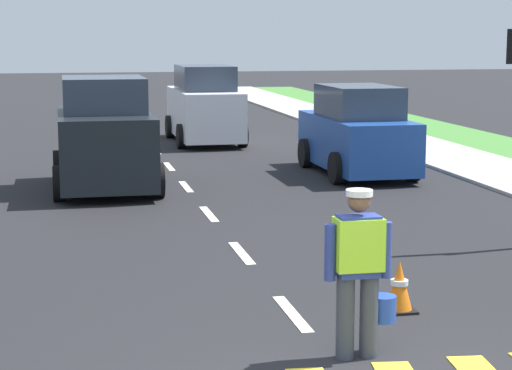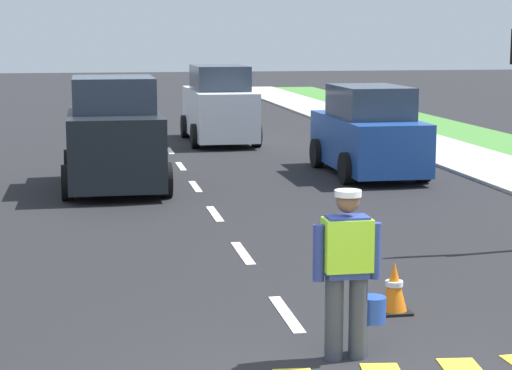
% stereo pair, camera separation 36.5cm
% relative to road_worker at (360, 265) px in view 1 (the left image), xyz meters
% --- Properties ---
extents(ground_plane, '(96.00, 96.00, 0.00)m').
position_rel_road_worker_xyz_m(ground_plane, '(-0.29, 19.81, -0.93)').
color(ground_plane, black).
extents(lane_center_line, '(0.14, 46.40, 0.01)m').
position_rel_road_worker_xyz_m(lane_center_line, '(-0.29, 24.01, -0.93)').
color(lane_center_line, silver).
rests_on(lane_center_line, ground).
extents(road_worker, '(0.77, 0.37, 1.67)m').
position_rel_road_worker_xyz_m(road_worker, '(0.00, 0.00, 0.00)').
color(road_worker, '#383D4C').
rests_on(road_worker, ground).
extents(traffic_cone_near, '(0.36, 0.36, 0.59)m').
position_rel_road_worker_xyz_m(traffic_cone_near, '(0.93, 1.36, -0.64)').
color(traffic_cone_near, black).
rests_on(traffic_cone_near, ground).
extents(car_oncoming_lead, '(2.09, 3.82, 2.27)m').
position_rel_road_worker_xyz_m(car_oncoming_lead, '(-1.92, 10.58, 0.12)').
color(car_oncoming_lead, black).
rests_on(car_oncoming_lead, ground).
extents(car_outgoing_far, '(1.93, 4.39, 2.22)m').
position_rel_road_worker_xyz_m(car_outgoing_far, '(1.31, 18.33, 0.10)').
color(car_outgoing_far, silver).
rests_on(car_outgoing_far, ground).
extents(car_parked_far, '(1.90, 4.11, 1.99)m').
position_rel_road_worker_xyz_m(car_parked_far, '(3.71, 11.50, -0.01)').
color(car_parked_far, '#1E4799').
rests_on(car_parked_far, ground).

